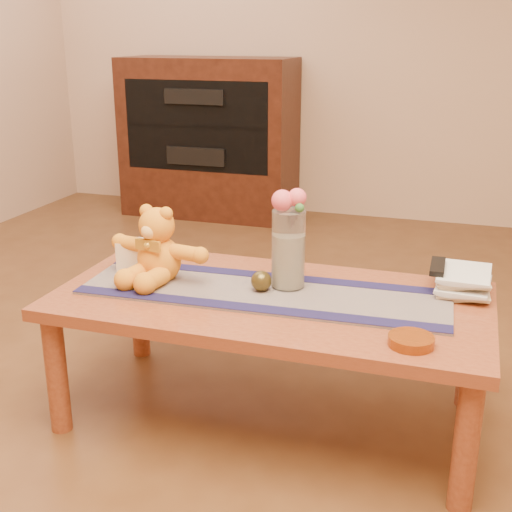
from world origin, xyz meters
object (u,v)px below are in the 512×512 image
(bronze_ball, at_px, (261,281))
(book_bottom, at_px, (436,287))
(pillar_candle, at_px, (133,255))
(amber_dish, at_px, (411,341))
(glass_vase, at_px, (288,249))
(teddy_bear, at_px, (159,244))
(tv_remote, at_px, (438,266))

(bronze_ball, height_order, book_bottom, bronze_ball)
(bronze_ball, bearing_deg, pillar_candle, 173.79)
(amber_dish, bearing_deg, glass_vase, 144.63)
(teddy_bear, bearing_deg, book_bottom, 21.71)
(teddy_bear, height_order, tv_remote, teddy_bear)
(glass_vase, xyz_separation_m, book_bottom, (0.47, 0.14, -0.13))
(bronze_ball, bearing_deg, teddy_bear, 178.67)
(pillar_candle, relative_size, book_bottom, 0.49)
(teddy_bear, relative_size, amber_dish, 2.83)
(teddy_bear, height_order, amber_dish, teddy_bear)
(bronze_ball, bearing_deg, book_bottom, 20.91)
(pillar_candle, height_order, book_bottom, pillar_candle)
(pillar_candle, height_order, tv_remote, pillar_candle)
(bronze_ball, bearing_deg, glass_vase, 41.70)
(glass_vase, relative_size, book_bottom, 1.17)
(tv_remote, xyz_separation_m, amber_dish, (-0.04, -0.44, -0.07))
(teddy_bear, xyz_separation_m, book_bottom, (0.91, 0.20, -0.12))
(book_bottom, distance_m, tv_remote, 0.08)
(pillar_candle, xyz_separation_m, bronze_ball, (0.49, -0.05, -0.02))
(teddy_bear, relative_size, book_bottom, 1.60)
(glass_vase, bearing_deg, bronze_ball, -138.30)
(teddy_bear, bearing_deg, amber_dish, -6.65)
(bronze_ball, bearing_deg, tv_remote, 19.98)
(glass_vase, relative_size, amber_dish, 2.06)
(teddy_bear, bearing_deg, glass_vase, 16.63)
(teddy_bear, xyz_separation_m, amber_dish, (0.87, -0.25, -0.12))
(book_bottom, xyz_separation_m, tv_remote, (0.00, -0.01, 0.07))
(pillar_candle, bearing_deg, bronze_ball, -6.21)
(pillar_candle, relative_size, amber_dish, 0.86)
(bronze_ball, distance_m, amber_dish, 0.56)
(teddy_bear, relative_size, bronze_ball, 5.27)
(pillar_candle, bearing_deg, tv_remote, 7.90)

